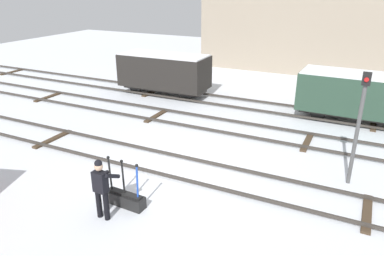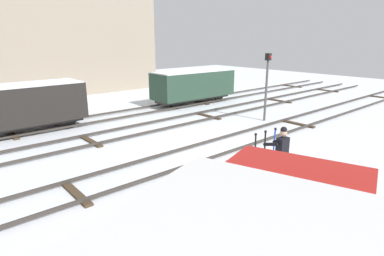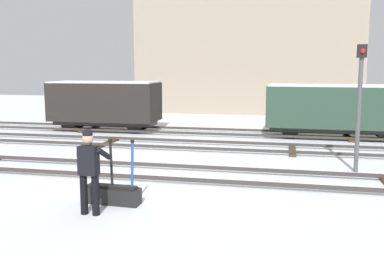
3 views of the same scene
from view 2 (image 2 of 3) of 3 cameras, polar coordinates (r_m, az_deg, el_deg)
ground_plane at (r=12.90m, az=4.73°, el=-3.84°), size 60.00×60.00×0.00m
track_main_line at (r=12.86m, az=4.74°, el=-3.37°), size 44.00×1.94×0.18m
track_siding_near at (r=16.00m, az=-6.24°, el=0.44°), size 44.00×1.94×0.18m
track_siding_far at (r=18.80m, az=-12.15°, el=2.52°), size 44.00×1.94×0.18m
switch_lever_frame at (r=10.97m, az=12.82°, el=-6.45°), size 1.26×0.42×1.45m
rail_worker at (r=10.19m, az=15.81°, el=-3.91°), size 0.55×0.69×1.76m
signal_post at (r=17.36m, az=13.36°, el=8.44°), size 0.24×0.32×3.60m
apartment_building at (r=28.96m, az=-23.14°, el=18.72°), size 14.52×6.52×12.75m
freight_car_near_switch at (r=21.61m, az=0.27°, el=7.80°), size 5.84×2.21×2.25m
freight_car_far_end at (r=16.79m, az=-27.56°, el=3.76°), size 5.03×2.13×2.31m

